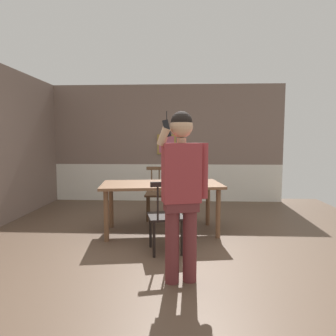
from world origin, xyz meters
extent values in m
plane|color=brown|center=(0.00, 0.00, 0.00)|extent=(7.24, 7.24, 0.00)
cube|color=#756056|center=(0.00, 3.29, 1.77)|extent=(5.33, 0.12, 1.82)
cube|color=silver|center=(0.00, 3.30, 0.43)|extent=(5.33, 0.14, 0.86)
cube|color=silver|center=(0.00, 3.27, 0.86)|extent=(5.33, 0.05, 0.06)
cube|color=olive|center=(0.01, 3.21, 1.32)|extent=(0.43, 0.03, 0.46)
cube|color=#AF5268|center=(0.01, 3.20, 1.32)|extent=(0.35, 0.01, 0.38)
cube|color=brown|center=(0.06, 0.85, 0.75)|extent=(1.90, 1.11, 0.04)
cylinder|color=brown|center=(-0.69, 0.41, 0.36)|extent=(0.07, 0.07, 0.73)
cylinder|color=brown|center=(0.90, 0.62, 0.36)|extent=(0.07, 0.07, 0.73)
cylinder|color=brown|center=(-0.78, 1.07, 0.36)|extent=(0.07, 0.07, 0.73)
cylinder|color=brown|center=(0.81, 1.29, 0.36)|extent=(0.07, 0.07, 0.73)
cube|color=black|center=(0.17, 0.07, 0.46)|extent=(0.52, 0.52, 0.03)
cube|color=black|center=(0.21, -0.12, 0.90)|extent=(0.43, 0.14, 0.06)
cylinder|color=black|center=(0.09, -0.15, 0.70)|extent=(0.02, 0.02, 0.46)
cylinder|color=black|center=(0.21, -0.12, 0.70)|extent=(0.02, 0.02, 0.46)
cylinder|color=black|center=(0.34, -0.09, 0.70)|extent=(0.02, 0.02, 0.46)
cylinder|color=black|center=(-0.04, 0.20, 0.22)|extent=(0.04, 0.04, 0.44)
cylinder|color=black|center=(0.30, 0.28, 0.22)|extent=(0.04, 0.04, 0.44)
cylinder|color=black|center=(0.04, -0.14, 0.22)|extent=(0.04, 0.04, 0.44)
cylinder|color=black|center=(0.38, -0.06, 0.22)|extent=(0.04, 0.04, 0.44)
cube|color=#513823|center=(-0.05, 1.63, 0.45)|extent=(0.49, 0.49, 0.03)
cube|color=#513823|center=(-0.05, 1.84, 0.90)|extent=(0.47, 0.05, 0.06)
cylinder|color=#513823|center=(0.09, 1.85, 0.70)|extent=(0.02, 0.02, 0.46)
cylinder|color=#513823|center=(-0.05, 1.84, 0.70)|extent=(0.02, 0.02, 0.46)
cylinder|color=#513823|center=(-0.19, 1.84, 0.70)|extent=(0.02, 0.02, 0.46)
cylinder|color=#513823|center=(0.15, 1.44, 0.22)|extent=(0.04, 0.04, 0.44)
cylinder|color=#513823|center=(-0.23, 1.43, 0.22)|extent=(0.04, 0.04, 0.44)
cylinder|color=#513823|center=(0.14, 1.82, 0.22)|extent=(0.04, 0.04, 0.44)
cylinder|color=#513823|center=(-0.24, 1.81, 0.22)|extent=(0.04, 0.04, 0.44)
cylinder|color=brown|center=(0.46, -0.72, 0.41)|extent=(0.14, 0.14, 0.82)
cylinder|color=brown|center=(0.28, -0.77, 0.41)|extent=(0.14, 0.14, 0.82)
cube|color=brown|center=(0.37, -0.74, 0.79)|extent=(0.36, 0.25, 0.12)
cube|color=#993338|center=(0.37, -0.74, 1.11)|extent=(0.40, 0.28, 0.58)
cylinder|color=#993338|center=(0.59, -0.69, 1.12)|extent=(0.09, 0.09, 0.55)
cylinder|color=tan|center=(0.20, -0.80, 1.46)|extent=(0.15, 0.11, 0.19)
cylinder|color=tan|center=(0.37, -0.74, 1.42)|extent=(0.09, 0.09, 0.05)
sphere|color=tan|center=(0.37, -0.74, 1.56)|extent=(0.22, 0.22, 0.22)
sphere|color=black|center=(0.37, -0.74, 1.60)|extent=(0.21, 0.21, 0.21)
cube|color=black|center=(0.23, -0.81, 1.53)|extent=(0.09, 0.06, 0.17)
cylinder|color=black|center=(0.23, -0.81, 1.65)|extent=(0.01, 0.01, 0.08)
camera|label=1|loc=(0.38, -3.63, 1.43)|focal=31.81mm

